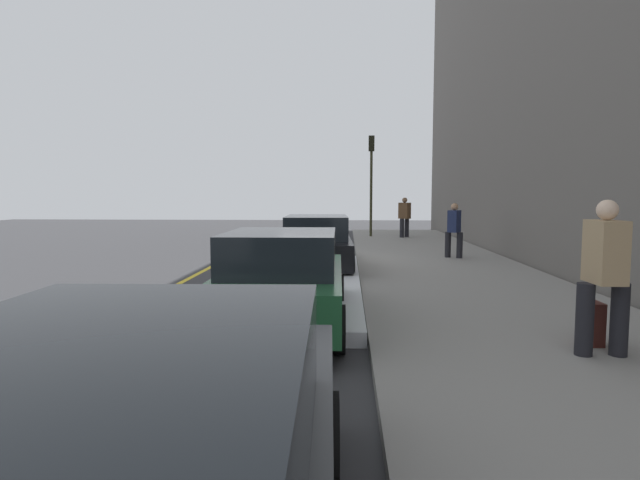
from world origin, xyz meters
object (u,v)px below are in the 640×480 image
(traffic_light_pole, at_px, (371,169))
(rolling_suitcase, at_px, (591,323))
(pedestrian_brown_coat, at_px, (405,216))
(parked_car_black, at_px, (317,243))
(pedestrian_navy_coat, at_px, (454,229))
(parked_car_green, at_px, (283,280))
(pedestrian_tan_coat, at_px, (604,273))

(traffic_light_pole, xyz_separation_m, rolling_suitcase, (-17.35, -2.02, -2.83))
(pedestrian_brown_coat, xyz_separation_m, rolling_suitcase, (-16.87, -0.52, -0.68))
(parked_car_black, relative_size, pedestrian_navy_coat, 2.80)
(parked_car_green, bearing_deg, pedestrian_navy_coat, -27.76)
(pedestrian_navy_coat, relative_size, rolling_suitcase, 1.83)
(parked_car_green, relative_size, pedestrian_navy_coat, 2.49)
(traffic_light_pole, bearing_deg, pedestrian_tan_coat, -173.80)
(traffic_light_pole, height_order, rolling_suitcase, traffic_light_pole)
(parked_car_black, bearing_deg, pedestrian_tan_coat, -153.19)
(parked_car_black, distance_m, pedestrian_navy_coat, 4.56)
(pedestrian_navy_coat, height_order, traffic_light_pole, traffic_light_pole)
(pedestrian_tan_coat, xyz_separation_m, pedestrian_navy_coat, (9.64, -0.23, -0.10))
(parked_car_black, xyz_separation_m, pedestrian_navy_coat, (2.03, -4.07, 0.28))
(pedestrian_navy_coat, height_order, rolling_suitcase, pedestrian_navy_coat)
(pedestrian_tan_coat, bearing_deg, traffic_light_pole, 6.20)
(parked_car_green, height_order, traffic_light_pole, traffic_light_pole)
(parked_car_green, height_order, rolling_suitcase, parked_car_green)
(parked_car_green, xyz_separation_m, pedestrian_navy_coat, (8.06, -4.24, 0.28))
(pedestrian_navy_coat, bearing_deg, pedestrian_brown_coat, 4.88)
(pedestrian_tan_coat, distance_m, rolling_suitcase, 0.85)
(pedestrian_tan_coat, distance_m, traffic_light_pole, 18.03)
(parked_car_green, distance_m, traffic_light_pole, 16.54)
(parked_car_green, height_order, pedestrian_tan_coat, pedestrian_tan_coat)
(parked_car_black, distance_m, traffic_light_pole, 10.67)
(parked_car_black, height_order, pedestrian_navy_coat, pedestrian_navy_coat)
(rolling_suitcase, bearing_deg, pedestrian_brown_coat, 1.76)
(rolling_suitcase, bearing_deg, parked_car_black, 28.84)
(parked_car_green, xyz_separation_m, pedestrian_tan_coat, (-1.58, -4.01, 0.38))
(pedestrian_brown_coat, height_order, rolling_suitcase, pedestrian_brown_coat)
(parked_car_green, relative_size, traffic_light_pole, 0.89)
(parked_car_green, xyz_separation_m, pedestrian_brown_coat, (15.75, -3.58, 0.36))
(parked_car_green, height_order, parked_car_black, same)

